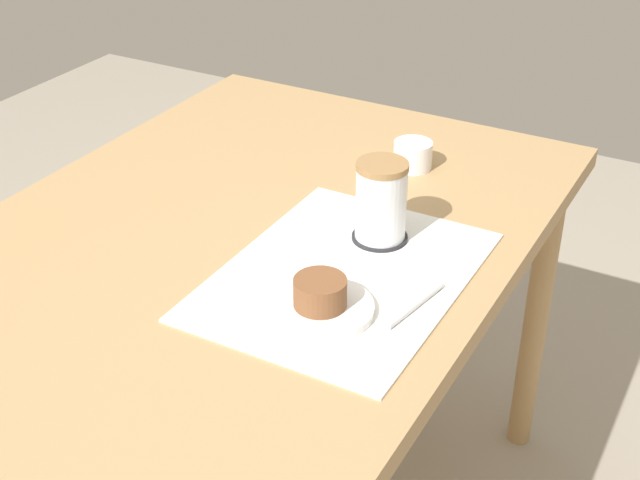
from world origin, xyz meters
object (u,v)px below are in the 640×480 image
(pastry_plate, at_px, (320,308))
(coffee_mug, at_px, (382,200))
(dining_table, at_px, (220,292))
(pastry, at_px, (320,292))
(sugar_bowl, at_px, (413,155))

(pastry_plate, distance_m, coffee_mug, 0.23)
(dining_table, relative_size, pastry, 18.09)
(coffee_mug, distance_m, sugar_bowl, 0.27)
(dining_table, distance_m, coffee_mug, 0.29)
(dining_table, bearing_deg, sugar_bowl, -18.41)
(pastry, xyz_separation_m, coffee_mug, (0.22, 0.01, 0.04))
(pastry, height_order, coffee_mug, coffee_mug)
(pastry_plate, height_order, sugar_bowl, sugar_bowl)
(pastry, bearing_deg, sugar_bowl, 8.90)
(sugar_bowl, bearing_deg, pastry_plate, -171.10)
(pastry_plate, height_order, coffee_mug, coffee_mug)
(pastry_plate, relative_size, pastry, 2.03)
(dining_table, distance_m, pastry_plate, 0.24)
(dining_table, xyz_separation_m, coffee_mug, (0.16, -0.20, 0.14))
(dining_table, xyz_separation_m, pastry_plate, (-0.06, -0.21, 0.08))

